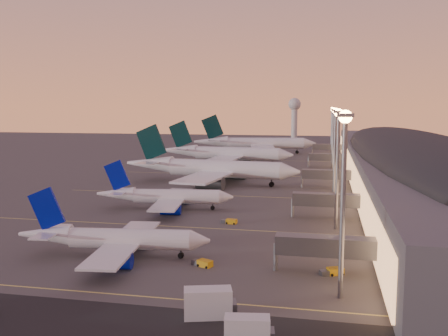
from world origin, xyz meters
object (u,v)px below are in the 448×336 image
(baggage_tug_a, at_px, (203,263))
(catering_truck_b, at_px, (211,304))
(airliner_wide_near, at_px, (209,169))
(radar_tower, at_px, (294,113))
(airliner_wide_mid, at_px, (225,153))
(airliner_narrow_north, at_px, (165,197))
(catering_truck_a, at_px, (250,331))
(baggage_tug_b, at_px, (332,272))
(airliner_wide_far, at_px, (255,143))
(baggage_tug_c, at_px, (230,221))
(airliner_narrow_south, at_px, (114,239))

(baggage_tug_a, bearing_deg, catering_truck_b, -48.35)
(airliner_wide_near, distance_m, radar_tower, 204.48)
(airliner_wide_near, distance_m, airliner_wide_mid, 56.01)
(airliner_narrow_north, bearing_deg, airliner_wide_near, 80.90)
(baggage_tug_a, xyz_separation_m, catering_truck_a, (11.83, -25.45, 0.97))
(airliner_wide_mid, height_order, baggage_tug_b, airliner_wide_mid)
(catering_truck_b, bearing_deg, airliner_wide_far, 80.57)
(airliner_wide_near, bearing_deg, baggage_tug_c, -65.36)
(radar_tower, bearing_deg, baggage_tug_a, -89.22)
(airliner_narrow_south, bearing_deg, airliner_narrow_north, 88.97)
(baggage_tug_c, bearing_deg, baggage_tug_b, -44.55)
(airliner_narrow_north, height_order, baggage_tug_c, airliner_narrow_north)
(airliner_narrow_south, height_order, airliner_wide_far, airliner_wide_far)
(airliner_wide_mid, relative_size, catering_truck_b, 8.88)
(airliner_wide_mid, distance_m, catering_truck_a, 172.36)
(airliner_wide_near, height_order, radar_tower, radar_tower)
(radar_tower, distance_m, baggage_tug_c, 260.61)
(radar_tower, height_order, baggage_tug_c, radar_tower)
(baggage_tug_b, xyz_separation_m, baggage_tug_c, (-22.52, 30.66, -0.02))
(airliner_narrow_south, height_order, baggage_tug_a, airliner_narrow_south)
(baggage_tug_b, distance_m, catering_truck_a, 27.05)
(airliner_wide_near, xyz_separation_m, baggage_tug_b, (40.58, -87.17, -4.69))
(catering_truck_a, bearing_deg, baggage_tug_a, 106.31)
(radar_tower, height_order, baggage_tug_b, radar_tower)
(airliner_wide_near, bearing_deg, radar_tower, 92.54)
(airliner_wide_mid, height_order, baggage_tug_c, airliner_wide_mid)
(airliner_wide_near, bearing_deg, airliner_narrow_south, -81.16)
(airliner_wide_far, height_order, baggage_tug_c, airliner_wide_far)
(airliner_wide_far, xyz_separation_m, radar_tower, (16.00, 90.77, 16.23))
(airliner_narrow_north, height_order, baggage_tug_b, airliner_narrow_north)
(catering_truck_a, bearing_deg, airliner_wide_mid, 93.83)
(baggage_tug_a, distance_m, catering_truck_a, 28.08)
(catering_truck_b, bearing_deg, radar_tower, 75.66)
(airliner_wide_mid, relative_size, baggage_tug_b, 15.67)
(baggage_tug_a, bearing_deg, baggage_tug_c, 117.34)
(radar_tower, xyz_separation_m, baggage_tug_a, (3.97, -290.32, -21.38))
(airliner_wide_far, bearing_deg, baggage_tug_b, -87.54)
(radar_tower, relative_size, catering_truck_a, 5.57)
(radar_tower, relative_size, baggage_tug_b, 8.17)
(airliner_narrow_north, distance_m, baggage_tug_b, 60.10)
(airliner_narrow_south, relative_size, catering_truck_a, 5.92)
(airliner_wide_near, distance_m, airliner_wide_far, 112.44)
(baggage_tug_c, distance_m, catering_truck_a, 57.61)
(airliner_wide_mid, xyz_separation_m, baggage_tug_c, (23.85, -112.22, -4.65))
(baggage_tug_b, bearing_deg, radar_tower, 70.33)
(airliner_wide_mid, distance_m, baggage_tug_c, 114.82)
(baggage_tug_b, bearing_deg, catering_truck_b, -152.69)
(airliner_wide_far, bearing_deg, airliner_narrow_north, -99.47)
(airliner_narrow_south, xyz_separation_m, baggage_tug_a, (16.63, -1.96, -2.69))
(baggage_tug_a, relative_size, catering_truck_a, 0.67)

